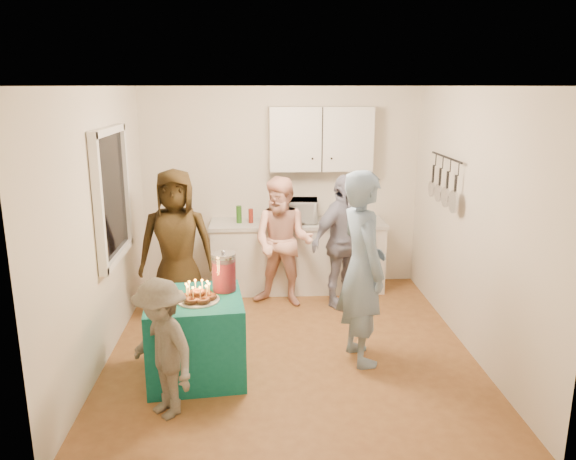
{
  "coord_description": "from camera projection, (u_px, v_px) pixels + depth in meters",
  "views": [
    {
      "loc": [
        -0.31,
        -5.28,
        2.6
      ],
      "look_at": [
        0.0,
        0.35,
        1.15
      ],
      "focal_mm": 35.0,
      "sensor_mm": 36.0,
      "label": 1
    }
  ],
  "objects": [
    {
      "name": "microwave",
      "position": [
        297.0,
        211.0,
        7.16
      ],
      "size": [
        0.56,
        0.4,
        0.29
      ],
      "primitive_type": "imported",
      "rotation": [
        0.0,
        0.0,
        -0.09
      ],
      "color": "white",
      "rests_on": "countertop"
    },
    {
      "name": "child_near_left",
      "position": [
        162.0,
        349.0,
        4.45
      ],
      "size": [
        0.82,
        0.85,
        1.16
      ],
      "primitive_type": "imported",
      "rotation": [
        0.0,
        0.0,
        -0.85
      ],
      "color": "#534D43",
      "rests_on": "floor"
    },
    {
      "name": "floor",
      "position": [
        290.0,
        347.0,
        5.77
      ],
      "size": [
        4.0,
        4.0,
        0.0
      ],
      "primitive_type": "plane",
      "color": "brown",
      "rests_on": "ground"
    },
    {
      "name": "window_night",
      "position": [
        111.0,
        195.0,
        5.58
      ],
      "size": [
        0.04,
        1.0,
        1.2
      ],
      "primitive_type": "cube",
      "color": "black",
      "rests_on": "left_wall"
    },
    {
      "name": "upper_cabinet",
      "position": [
        321.0,
        139.0,
        7.1
      ],
      "size": [
        1.3,
        0.3,
        0.8
      ],
      "primitive_type": "cube",
      "color": "white",
      "rests_on": "back_wall"
    },
    {
      "name": "pot_rack",
      "position": [
        443.0,
        180.0,
        6.14
      ],
      "size": [
        0.12,
        1.0,
        0.6
      ],
      "primitive_type": "cube",
      "color": "black",
      "rests_on": "right_wall"
    },
    {
      "name": "party_table",
      "position": [
        196.0,
        337.0,
        5.12
      ],
      "size": [
        0.94,
        0.94,
        0.76
      ],
      "primitive_type": "cube",
      "rotation": [
        0.0,
        0.0,
        0.11
      ],
      "color": "#0E6056",
      "rests_on": "floor"
    },
    {
      "name": "countertop",
      "position": [
        298.0,
        224.0,
        7.2
      ],
      "size": [
        2.24,
        0.62,
        0.05
      ],
      "primitive_type": "cube",
      "color": "beige",
      "rests_on": "counter"
    },
    {
      "name": "punch_jar",
      "position": [
        224.0,
        273.0,
        5.16
      ],
      "size": [
        0.22,
        0.22,
        0.34
      ],
      "primitive_type": "cylinder",
      "color": "red",
      "rests_on": "party_table"
    },
    {
      "name": "ceiling",
      "position": [
        290.0,
        86.0,
        5.12
      ],
      "size": [
        4.0,
        4.0,
        0.0
      ],
      "primitive_type": "plane",
      "color": "white",
      "rests_on": "floor"
    },
    {
      "name": "back_wall",
      "position": [
        281.0,
        188.0,
        7.38
      ],
      "size": [
        3.6,
        3.6,
        0.0
      ],
      "primitive_type": "plane",
      "color": "silver",
      "rests_on": "floor"
    },
    {
      "name": "left_wall",
      "position": [
        102.0,
        227.0,
        5.35
      ],
      "size": [
        4.0,
        4.0,
        0.0
      ],
      "primitive_type": "plane",
      "color": "silver",
      "rests_on": "floor"
    },
    {
      "name": "right_wall",
      "position": [
        472.0,
        222.0,
        5.54
      ],
      "size": [
        4.0,
        4.0,
        0.0
      ],
      "primitive_type": "plane",
      "color": "silver",
      "rests_on": "floor"
    },
    {
      "name": "woman_back_right",
      "position": [
        342.0,
        242.0,
        6.66
      ],
      "size": [
        0.99,
        0.89,
        1.61
      ],
      "primitive_type": "imported",
      "rotation": [
        0.0,
        0.0,
        0.66
      ],
      "color": "#111138",
      "rests_on": "floor"
    },
    {
      "name": "man_birthday",
      "position": [
        362.0,
        268.0,
        5.29
      ],
      "size": [
        0.58,
        0.76,
        1.87
      ],
      "primitive_type": "imported",
      "rotation": [
        0.0,
        0.0,
        1.78
      ],
      "color": "#7791AD",
      "rests_on": "floor"
    },
    {
      "name": "woman_back_center",
      "position": [
        283.0,
        242.0,
        6.7
      ],
      "size": [
        0.92,
        0.81,
        1.57
      ],
      "primitive_type": "imported",
      "rotation": [
        0.0,
        0.0,
        -0.33
      ],
      "color": "#FF9885",
      "rests_on": "floor"
    },
    {
      "name": "counter",
      "position": [
        298.0,
        257.0,
        7.32
      ],
      "size": [
        2.2,
        0.58,
        0.86
      ],
      "primitive_type": "cube",
      "color": "white",
      "rests_on": "floor"
    },
    {
      "name": "woman_back_left",
      "position": [
        177.0,
        245.0,
        6.3
      ],
      "size": [
        0.86,
        0.58,
        1.73
      ],
      "primitive_type": "imported",
      "rotation": [
        0.0,
        0.0,
        0.03
      ],
      "color": "#503A17",
      "rests_on": "floor"
    },
    {
      "name": "donut_cake",
      "position": [
        198.0,
        291.0,
        4.93
      ],
      "size": [
        0.38,
        0.38,
        0.18
      ],
      "primitive_type": null,
      "color": "#381C0C",
      "rests_on": "party_table"
    }
  ]
}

